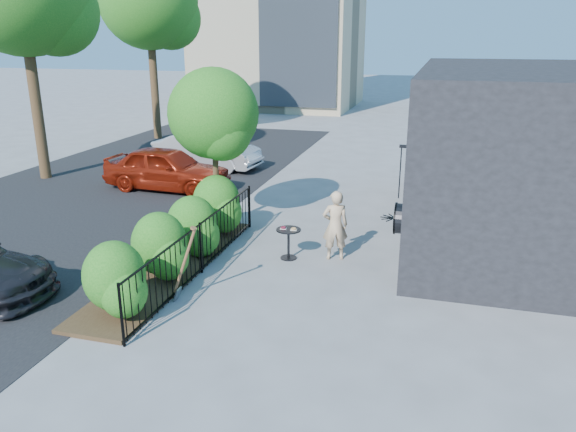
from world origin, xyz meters
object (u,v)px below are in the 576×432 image
(patio_tree, at_px, (215,119))
(woman, at_px, (335,225))
(street_tree_far, at_px, (149,5))
(car_red, at_px, (167,168))
(car_silver, at_px, (207,150))
(cafe_table, at_px, (289,238))
(shovel, at_px, (183,268))

(patio_tree, xyz_separation_m, woman, (3.24, -1.25, -1.99))
(street_tree_far, relative_size, car_red, 2.06)
(car_red, bearing_deg, car_silver, 2.92)
(cafe_table, height_order, car_silver, car_silver)
(street_tree_far, bearing_deg, woman, -48.70)
(patio_tree, relative_size, woman, 2.54)
(street_tree_far, height_order, car_red, street_tree_far)
(shovel, relative_size, car_red, 0.38)
(patio_tree, height_order, street_tree_far, street_tree_far)
(patio_tree, height_order, cafe_table, patio_tree)
(patio_tree, xyz_separation_m, car_red, (-2.99, 3.00, -2.08))
(woman, distance_m, car_silver, 9.68)
(patio_tree, xyz_separation_m, shovel, (0.98, -4.06, -2.09))
(street_tree_far, xyz_separation_m, car_red, (4.71, -8.20, -5.23))
(car_red, bearing_deg, woman, -121.48)
(car_silver, bearing_deg, cafe_table, -139.06)
(patio_tree, relative_size, car_silver, 0.99)
(car_red, bearing_deg, cafe_table, -127.88)
(cafe_table, height_order, woman, woman)
(cafe_table, xyz_separation_m, shovel, (-1.28, -2.54, 0.20))
(car_red, bearing_deg, shovel, -147.84)
(patio_tree, xyz_separation_m, car_silver, (-3.00, 6.16, -2.11))
(patio_tree, distance_m, woman, 4.00)
(woman, bearing_deg, cafe_table, -3.58)
(cafe_table, relative_size, car_silver, 0.18)
(woman, relative_size, car_silver, 0.39)
(patio_tree, distance_m, car_red, 4.72)
(patio_tree, height_order, car_silver, patio_tree)
(cafe_table, relative_size, shovel, 0.48)
(cafe_table, bearing_deg, shovel, -116.78)
(patio_tree, bearing_deg, cafe_table, -33.86)
(woman, xyz_separation_m, car_silver, (-6.23, 7.41, -0.12))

